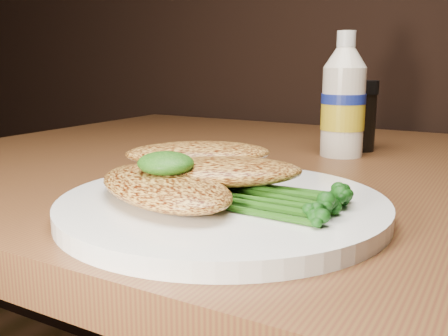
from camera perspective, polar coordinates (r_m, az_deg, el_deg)
The scene contains 8 objects.
plate at distance 0.46m, azimuth -0.14°, elevation -4.25°, with size 0.29×0.29×0.02m, color white.
chicken_front at distance 0.44m, azimuth -6.75°, elevation -2.05°, with size 0.17×0.09×0.03m, color gold.
chicken_mid at distance 0.46m, azimuth -1.05°, elevation -0.38°, with size 0.16×0.08×0.02m, color gold.
chicken_back at distance 0.51m, azimuth -2.90°, elevation 1.65°, with size 0.15×0.07×0.02m, color gold.
pesto_front at distance 0.44m, azimuth -6.55°, elevation 0.53°, with size 0.05×0.05×0.02m, color black.
broccolini_bundle at distance 0.43m, azimuth 5.36°, elevation -2.83°, with size 0.14×0.11×0.02m, color #1F4F11, non-canonical shape.
mayo_bottle at distance 0.74m, azimuth 13.25°, elevation 8.00°, with size 0.06×0.06×0.17m, color #EEE0C9, non-canonical shape.
pepper_grinder at distance 0.79m, azimuth 15.23°, elevation 5.65°, with size 0.04×0.04×0.11m, color black, non-canonical shape.
Camera 1 is at (0.19, 0.43, 0.89)m, focal length 40.83 mm.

